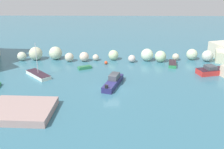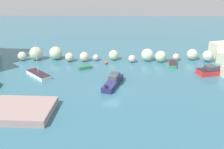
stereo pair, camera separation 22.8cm
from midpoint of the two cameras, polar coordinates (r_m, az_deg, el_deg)
name	(u,v)px [view 1 (the left image)]	position (r m, az deg, el deg)	size (l,w,h in m)	color
cove_water	(112,89)	(41.77, -0.24, -3.10)	(160.00, 160.00, 0.00)	teal
rock_breakwater	(123,55)	(55.34, 2.36, 4.23)	(44.34, 3.94, 2.78)	beige
stone_dock	(21,110)	(36.34, -19.25, -7.33)	(8.23, 6.76, 0.97)	#A68985
channel_buoy	(106,63)	(53.19, -1.43, 2.59)	(0.67, 0.67, 0.67)	#E04C28
moored_boat_0	(214,71)	(51.37, 21.14, 0.80)	(6.99, 3.93, 1.62)	red
moored_boat_1	(172,64)	(53.78, 12.81, 2.27)	(2.20, 4.21, 0.67)	#2E8C4E
moored_boat_3	(38,75)	(48.49, -15.77, -0.01)	(5.36, 5.48, 6.09)	white
moored_boat_4	(85,67)	(50.85, -6.03, 1.52)	(2.82, 2.16, 0.54)	#2E8253
moored_boat_6	(113,82)	(42.83, 0.11, -1.55)	(3.54, 6.99, 1.78)	navy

